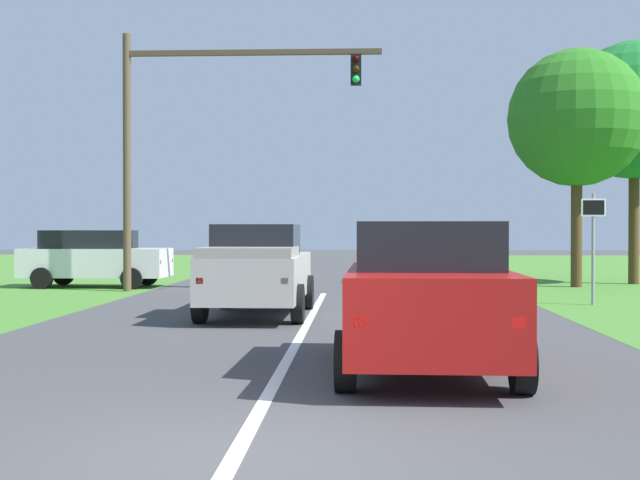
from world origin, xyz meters
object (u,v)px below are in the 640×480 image
Objects in this scene: keep_moving_sign at (593,234)px; crossing_suv_far at (95,257)px; pickup_truck_lead at (258,270)px; red_suv_near at (426,293)px; oak_tree_right at (634,111)px; traffic_light at (193,121)px; extra_tree_1 at (577,118)px.

keep_moving_sign is 0.59× the size of crossing_suv_far.
red_suv_near is at bearing -66.35° from pickup_truck_lead.
oak_tree_right is at bearing 7.51° from crossing_suv_far.
pickup_truck_lead is at bearing -159.14° from keep_moving_sign.
keep_moving_sign is (10.84, -4.12, -3.40)m from traffic_light.
extra_tree_1 is at bearing 79.27° from keep_moving_sign.
red_suv_near is 11.29m from keep_moving_sign.
oak_tree_right reaches higher than extra_tree_1.
keep_moving_sign reaches higher than pickup_truck_lead.
traffic_light is 0.94× the size of oak_tree_right.
red_suv_near is 0.92× the size of pickup_truck_lead.
keep_moving_sign is 15.65m from crossing_suv_far.
keep_moving_sign reaches higher than red_suv_near.
extra_tree_1 is (15.72, 0.73, 4.53)m from crossing_suv_far.
extra_tree_1 is at bearing 11.94° from traffic_light.
traffic_light reaches higher than keep_moving_sign.
pickup_truck_lead is at bearing -133.67° from extra_tree_1.
keep_moving_sign is 0.33× the size of oak_tree_right.
crossing_suv_far is (-6.42, 9.01, -0.04)m from pickup_truck_lead.
pickup_truck_lead is at bearing -54.50° from crossing_suv_far.
red_suv_near is 0.57× the size of oak_tree_right.
traffic_light is at bearing 112.52° from red_suv_near.
traffic_light is 5.84m from crossing_suv_far.
red_suv_near is 18.69m from crossing_suv_far.
crossing_suv_far is (-3.61, 1.83, -4.21)m from traffic_light.
oak_tree_right is at bearing 44.32° from pickup_truck_lead.
red_suv_near is 0.61× the size of extra_tree_1.
red_suv_near is at bearing -114.89° from oak_tree_right.
traffic_light is at bearing -26.83° from crossing_suv_far.
extra_tree_1 reaches higher than red_suv_near.
extra_tree_1 is at bearing 2.66° from crossing_suv_far.
keep_moving_sign is at bearing 20.86° from pickup_truck_lead.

